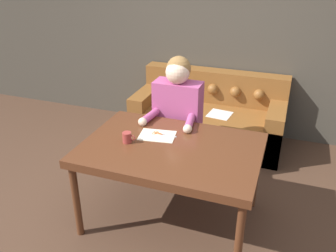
# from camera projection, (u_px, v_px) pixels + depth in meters

# --- Properties ---
(ground_plane) EXTENTS (16.00, 16.00, 0.00)m
(ground_plane) POSITION_uv_depth(u_px,v_px,m) (152.00, 223.00, 3.17)
(ground_plane) COLOR #4C3323
(wall_back) EXTENTS (8.00, 0.06, 2.60)m
(wall_back) POSITION_uv_depth(u_px,v_px,m) (214.00, 31.00, 4.39)
(wall_back) COLOR #474238
(wall_back) RESTS_ON ground_plane
(dining_table) EXTENTS (1.45, 1.00, 0.75)m
(dining_table) POSITION_uv_depth(u_px,v_px,m) (171.00, 153.00, 2.93)
(dining_table) COLOR #562D19
(dining_table) RESTS_ON ground_plane
(couch) EXTENTS (1.81, 0.82, 0.85)m
(couch) POSITION_uv_depth(u_px,v_px,m) (209.00, 118.00, 4.45)
(couch) COLOR brown
(couch) RESTS_ON ground_plane
(person) EXTENTS (0.51, 0.56, 1.31)m
(person) POSITION_uv_depth(u_px,v_px,m) (177.00, 118.00, 3.52)
(person) COLOR #33281E
(person) RESTS_ON ground_plane
(pattern_paper_main) EXTENTS (0.33, 0.27, 0.00)m
(pattern_paper_main) POSITION_uv_depth(u_px,v_px,m) (157.00, 136.00, 3.06)
(pattern_paper_main) COLOR beige
(pattern_paper_main) RESTS_ON dining_table
(scissors) EXTENTS (0.22, 0.09, 0.01)m
(scissors) POSITION_uv_depth(u_px,v_px,m) (160.00, 134.00, 3.08)
(scissors) COLOR silver
(scissors) RESTS_ON dining_table
(mug) EXTENTS (0.11, 0.08, 0.09)m
(mug) POSITION_uv_depth(u_px,v_px,m) (127.00, 137.00, 2.94)
(mug) COLOR #9E3833
(mug) RESTS_ON dining_table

